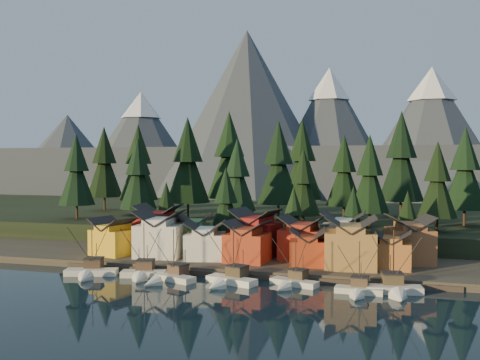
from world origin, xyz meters
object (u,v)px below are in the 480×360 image
(boat_1, at_px, (142,266))
(house_back_1, at_px, (195,232))
(boat_5, at_px, (358,283))
(boat_3, at_px, (228,273))
(boat_4, at_px, (292,276))
(house_front_1, at_px, (160,232))
(house_back_0, at_px, (159,226))
(boat_6, at_px, (395,281))
(boat_2, at_px, (167,271))
(boat_0, at_px, (90,265))
(house_front_0, at_px, (113,235))

(boat_1, distance_m, house_back_1, 22.71)
(boat_5, bearing_deg, boat_3, -179.09)
(boat_1, distance_m, boat_3, 18.11)
(boat_4, height_order, house_front_1, house_front_1)
(boat_4, bearing_deg, house_back_0, 166.72)
(boat_4, bearing_deg, boat_6, 15.01)
(boat_2, bearing_deg, boat_1, -174.60)
(boat_0, xyz_separation_m, boat_1, (10.81, 1.66, 0.14))
(boat_1, height_order, house_front_1, house_front_1)
(boat_0, relative_size, boat_4, 1.15)
(boat_1, height_order, house_front_0, boat_1)
(boat_0, relative_size, house_back_1, 1.22)
(house_front_1, bearing_deg, house_back_1, 45.78)
(house_back_1, bearing_deg, house_front_1, -141.55)
(boat_4, bearing_deg, boat_1, -160.46)
(house_front_1, bearing_deg, house_back_0, 110.41)
(boat_0, bearing_deg, boat_3, -15.14)
(boat_2, distance_m, boat_3, 12.06)
(house_front_1, relative_size, house_back_1, 1.13)
(house_front_0, xyz_separation_m, house_back_0, (7.48, 8.80, 1.33))
(boat_1, relative_size, boat_2, 1.06)
(boat_2, bearing_deg, house_back_0, 138.19)
(boat_5, height_order, boat_6, boat_6)
(boat_2, bearing_deg, boat_6, 22.66)
(boat_0, xyz_separation_m, boat_2, (16.86, 0.06, -0.24))
(boat_6, relative_size, house_front_1, 1.11)
(house_front_0, xyz_separation_m, house_back_1, (17.08, 8.04, 0.31))
(boat_3, height_order, house_front_0, boat_3)
(house_front_0, height_order, house_back_0, house_back_0)
(boat_5, height_order, house_back_0, house_back_0)
(house_back_1, bearing_deg, boat_6, -39.28)
(boat_0, xyz_separation_m, house_front_1, (7.75, 16.70, 4.75))
(boat_2, xyz_separation_m, boat_5, (35.94, -0.06, -0.05))
(boat_2, distance_m, house_back_0, 28.34)
(boat_0, xyz_separation_m, boat_6, (58.93, 1.89, 0.16))
(boat_1, distance_m, boat_4, 29.78)
(boat_5, distance_m, house_back_0, 55.12)
(boat_1, bearing_deg, boat_0, 175.03)
(house_back_1, bearing_deg, boat_0, -132.77)
(boat_6, bearing_deg, boat_2, 172.29)
(house_front_1, bearing_deg, boat_4, -29.28)
(boat_2, xyz_separation_m, boat_6, (42.07, 1.83, 0.40))
(boat_1, xyz_separation_m, boat_5, (41.99, -1.66, -0.43))
(house_back_0, bearing_deg, boat_4, -36.51)
(boat_1, xyz_separation_m, boat_6, (48.11, 0.24, 0.02))
(boat_3, relative_size, house_front_1, 1.08)
(boat_5, xyz_separation_m, boat_6, (6.12, 1.89, 0.45))
(boat_5, relative_size, house_front_0, 0.99)
(boat_0, relative_size, boat_5, 1.18)
(house_front_1, bearing_deg, boat_3, -43.25)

